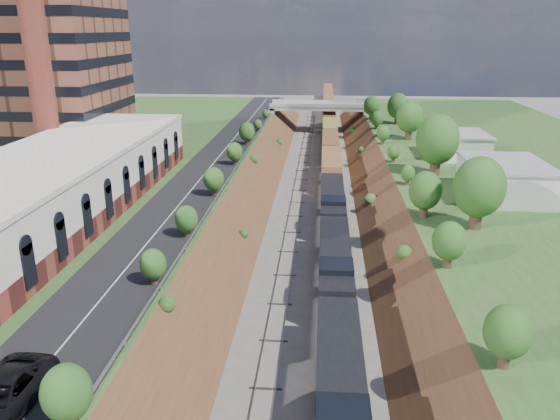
% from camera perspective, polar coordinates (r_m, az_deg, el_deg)
% --- Properties ---
extents(platform_left, '(44.00, 180.00, 5.00)m').
position_cam_1_polar(platform_left, '(84.82, -19.36, 2.22)').
color(platform_left, '#335221').
rests_on(platform_left, ground).
extents(platform_right, '(44.00, 180.00, 5.00)m').
position_cam_1_polar(platform_right, '(83.99, 26.67, 1.12)').
color(platform_right, '#335221').
rests_on(platform_right, ground).
extents(embankment_left, '(10.00, 180.00, 10.00)m').
position_cam_1_polar(embankment_left, '(79.35, -4.46, 0.26)').
color(embankment_left, brown).
rests_on(embankment_left, ground).
extents(embankment_right, '(10.00, 180.00, 10.00)m').
position_cam_1_polar(embankment_right, '(79.06, 11.50, -0.13)').
color(embankment_right, brown).
rests_on(embankment_right, ground).
extents(rail_left_track, '(1.58, 180.00, 0.18)m').
position_cam_1_polar(rail_left_track, '(78.49, 1.61, 0.18)').
color(rail_left_track, gray).
rests_on(rail_left_track, ground).
extents(rail_right_track, '(1.58, 180.00, 0.18)m').
position_cam_1_polar(rail_right_track, '(78.42, 5.41, 0.08)').
color(rail_right_track, gray).
rests_on(rail_right_track, ground).
extents(road, '(8.00, 180.00, 0.10)m').
position_cam_1_polar(road, '(78.75, -7.79, 3.84)').
color(road, black).
rests_on(road, platform_left).
extents(guardrail, '(0.10, 171.00, 0.70)m').
position_cam_1_polar(guardrail, '(77.68, -4.87, 4.12)').
color(guardrail, '#99999E').
rests_on(guardrail, platform_left).
extents(commercial_building, '(14.30, 62.30, 7.00)m').
position_cam_1_polar(commercial_building, '(62.10, -23.59, 1.76)').
color(commercial_building, maroon).
rests_on(commercial_building, platform_left).
extents(smokestack, '(3.20, 3.20, 40.00)m').
position_cam_1_polar(smokestack, '(79.59, -24.39, 17.13)').
color(smokestack, maroon).
rests_on(smokestack, platform_left).
extents(overpass, '(24.50, 8.30, 7.40)m').
position_cam_1_polar(overpass, '(137.87, 4.09, 10.17)').
color(overpass, gray).
rests_on(overpass, ground).
extents(white_building_near, '(9.00, 12.00, 4.00)m').
position_cam_1_polar(white_building_near, '(72.33, 22.46, 2.87)').
color(white_building_near, silver).
rests_on(white_building_near, platform_right).
extents(white_building_far, '(8.00, 10.00, 3.60)m').
position_cam_1_polar(white_building_far, '(92.86, 18.21, 6.43)').
color(white_building_far, silver).
rests_on(white_building_far, platform_right).
extents(tree_right_large, '(5.25, 5.25, 7.61)m').
position_cam_1_polar(tree_right_large, '(58.76, 20.10, 2.19)').
color(tree_right_large, '#473323').
rests_on(tree_right_large, platform_right).
extents(tree_left_crest, '(2.45, 2.45, 3.55)m').
position_cam_1_polar(tree_left_crest, '(40.79, -14.49, -7.86)').
color(tree_left_crest, '#473323').
rests_on(tree_left_crest, platform_left).
extents(freight_train, '(3.16, 194.44, 4.70)m').
position_cam_1_polar(freight_train, '(123.30, 5.21, 8.11)').
color(freight_train, black).
rests_on(freight_train, ground).
extents(suv, '(3.60, 7.29, 1.99)m').
position_cam_1_polar(suv, '(34.20, -27.09, -16.84)').
color(suv, black).
rests_on(suv, road).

